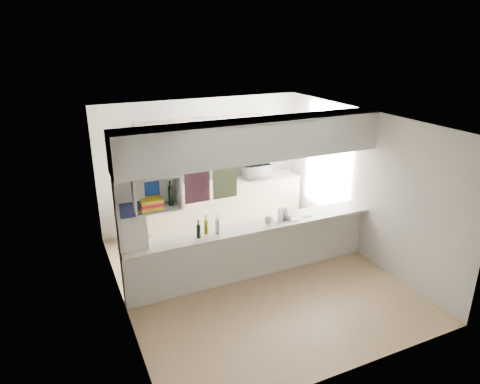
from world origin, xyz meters
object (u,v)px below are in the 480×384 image
microwave (257,171)px  bowl (259,163)px  dish_rack (285,214)px  wine_bottles (208,228)px

microwave → bowl: (0.02, -0.04, 0.18)m
bowl → dish_rack: 2.12m
bowl → wine_bottles: bowl is taller
dish_rack → wine_bottles: size_ratio=1.21×
microwave → wine_bottles: bearing=50.4°
bowl → microwave: bearing=115.9°
dish_rack → microwave: bearing=89.5°
bowl → wine_bottles: (-1.92, -2.09, -0.21)m
dish_rack → bowl: bearing=88.7°
microwave → wine_bottles: (-1.90, -2.13, -0.03)m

